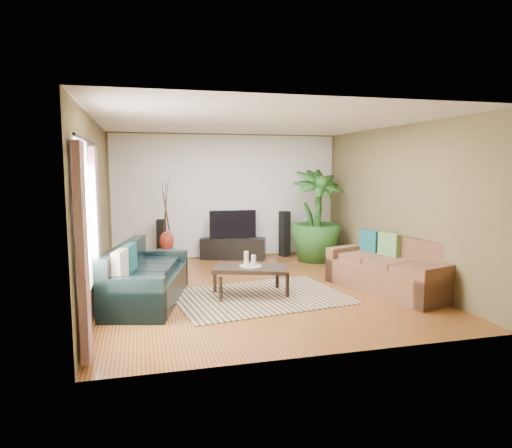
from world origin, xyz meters
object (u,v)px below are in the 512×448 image
object	(u,v)px
sofa_left	(148,274)
sofa_right	(390,265)
television	(233,224)
speaker_left	(162,241)
tv_stand	(233,248)
potted_plant	(316,215)
coffee_table	(250,281)
vase	(167,241)
pedestal	(167,256)
speaker_right	(285,234)
side_table	(118,271)

from	to	relation	value
sofa_left	sofa_right	bearing A→B (deg)	-81.59
television	speaker_left	world-z (taller)	television
tv_stand	potted_plant	bearing A→B (deg)	-0.21
coffee_table	tv_stand	distance (m)	2.85
television	vase	size ratio (longest dim) A/B	2.47
speaker_left	pedestal	distance (m)	0.35
pedestal	sofa_left	bearing A→B (deg)	-99.28
television	vase	world-z (taller)	television
tv_stand	pedestal	distance (m)	1.44
coffee_table	speaker_right	xyz separation A→B (m)	(1.47, 2.84, 0.28)
side_table	sofa_left	bearing A→B (deg)	-62.77
potted_plant	vase	size ratio (longest dim) A/B	4.70
tv_stand	speaker_right	bearing A→B (deg)	19.53
side_table	speaker_right	bearing A→B (deg)	28.19
television	potted_plant	size ratio (longest dim) A/B	0.52
sofa_right	coffee_table	world-z (taller)	sofa_right
vase	coffee_table	bearing A→B (deg)	-67.15
potted_plant	side_table	xyz separation A→B (m)	(-4.00, -1.27, -0.69)
sofa_right	speaker_left	distance (m)	4.68
sofa_right	sofa_left	bearing A→B (deg)	-112.85
sofa_right	potted_plant	xyz separation A→B (m)	(-0.25, 2.56, 0.54)
coffee_table	potted_plant	size ratio (longest dim) A/B	0.58
sofa_left	potted_plant	xyz separation A→B (m)	(3.53, 2.18, 0.54)
speaker_left	vase	world-z (taller)	speaker_left
sofa_right	tv_stand	distance (m)	3.71
tv_stand	speaker_right	world-z (taller)	speaker_right
sofa_left	television	size ratio (longest dim) A/B	2.02
tv_stand	potted_plant	world-z (taller)	potted_plant
speaker_right	sofa_right	bearing A→B (deg)	-95.75
speaker_left	pedestal	bearing A→B (deg)	-41.45
speaker_right	pedestal	world-z (taller)	speaker_right
coffee_table	sofa_right	bearing A→B (deg)	11.32
tv_stand	television	distance (m)	0.53
tv_stand	vase	xyz separation A→B (m)	(-1.42, -0.16, 0.24)
sofa_right	pedestal	size ratio (longest dim) A/B	6.41
coffee_table	television	size ratio (longest dim) A/B	1.10
pedestal	speaker_right	bearing A→B (deg)	3.60
sofa_left	pedestal	world-z (taller)	sofa_left
sofa_right	side_table	world-z (taller)	sofa_right
tv_stand	speaker_right	xyz separation A→B (m)	(1.18, 0.00, 0.27)
coffee_table	tv_stand	bearing A→B (deg)	103.61
tv_stand	television	world-z (taller)	television
sofa_left	vase	bearing A→B (deg)	4.83
sofa_right	side_table	xyz separation A→B (m)	(-4.25, 1.29, -0.15)
tv_stand	speaker_right	size ratio (longest dim) A/B	1.37
coffee_table	speaker_right	bearing A→B (deg)	82.16
tv_stand	speaker_left	distance (m)	1.53
side_table	potted_plant	bearing A→B (deg)	17.63
television	pedestal	size ratio (longest dim) A/B	3.16
sofa_right	tv_stand	bearing A→B (deg)	-165.74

